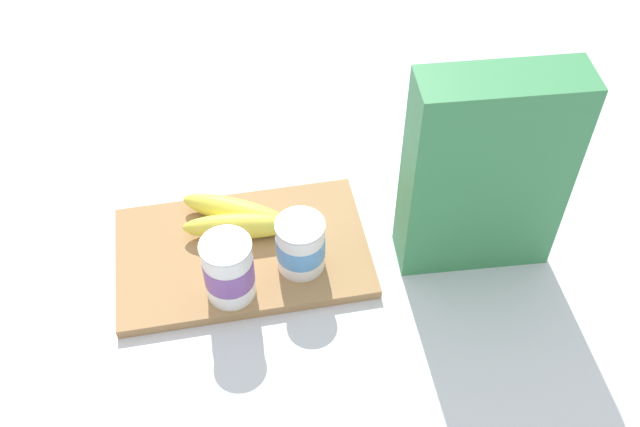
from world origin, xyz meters
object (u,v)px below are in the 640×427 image
at_px(yogurt_cup_front, 301,245).
at_px(yogurt_cup_back, 229,269).
at_px(cereal_box, 486,174).
at_px(banana_bunch, 237,219).
at_px(cutting_board, 243,252).

relative_size(yogurt_cup_front, yogurt_cup_back, 0.84).
xyz_separation_m(cereal_box, banana_bunch, (0.31, -0.09, -0.12)).
bearing_deg(cutting_board, cereal_box, 171.29).
height_order(cutting_board, yogurt_cup_front, yogurt_cup_front).
bearing_deg(yogurt_cup_back, cereal_box, -176.23).
distance_m(cereal_box, yogurt_cup_front, 0.25).
bearing_deg(yogurt_cup_front, banana_bunch, -45.87).
xyz_separation_m(cereal_box, yogurt_cup_front, (0.24, -0.01, -0.10)).
xyz_separation_m(cutting_board, cereal_box, (-0.31, 0.05, 0.14)).
height_order(cutting_board, banana_bunch, banana_bunch).
xyz_separation_m(yogurt_cup_front, yogurt_cup_back, (0.10, 0.03, 0.01)).
distance_m(cereal_box, banana_bunch, 0.35).
height_order(yogurt_cup_back, banana_bunch, yogurt_cup_back).
relative_size(cutting_board, banana_bunch, 2.08).
distance_m(yogurt_cup_front, yogurt_cup_back, 0.10).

